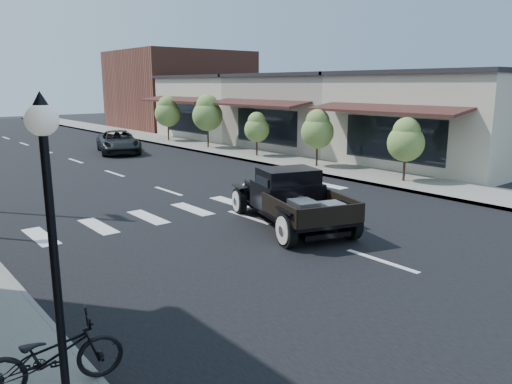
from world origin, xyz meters
TOP-DOWN VIEW (x-y plane):
  - ground at (0.00, 0.00)m, footprint 120.00×120.00m
  - road at (0.00, 15.00)m, footprint 14.00×80.00m
  - road_markings at (0.00, 10.00)m, footprint 12.00×60.00m
  - sidewalk_right at (8.50, 15.00)m, footprint 3.00×80.00m
  - storefront_near at (15.00, 4.00)m, footprint 10.00×9.00m
  - storefront_mid at (15.00, 13.00)m, footprint 10.00×9.00m
  - storefront_far at (15.00, 22.00)m, footprint 10.00×9.00m
  - far_building_right at (15.50, 32.00)m, footprint 11.00×10.00m
  - lamp_post_a at (-7.60, -4.00)m, footprint 0.36×0.36m
  - small_tree_a at (8.30, 2.16)m, footprint 1.51×1.51m
  - small_tree_b at (8.30, 7.14)m, footprint 1.58×1.58m
  - small_tree_c at (8.30, 11.76)m, footprint 1.40×1.40m
  - small_tree_d at (8.30, 16.64)m, footprint 1.90×1.90m
  - small_tree_e at (8.30, 21.67)m, footprint 1.80×1.80m
  - hotrod_pickup at (0.39, 0.52)m, footprint 3.69×5.40m
  - second_car at (3.15, 18.56)m, footprint 3.50×5.19m
  - motorcycle at (-7.59, -3.48)m, footprint 1.90×0.96m

SIDE VIEW (x-z plane):
  - ground at x=0.00m, z-range 0.00..0.00m
  - road_markings at x=0.00m, z-range -0.03..0.03m
  - road at x=0.00m, z-range 0.00..0.02m
  - sidewalk_right at x=8.50m, z-range 0.00..0.15m
  - motorcycle at x=-7.59m, z-range 0.15..1.10m
  - second_car at x=3.15m, z-range 0.00..1.32m
  - hotrod_pickup at x=0.39m, z-range 0.00..1.71m
  - small_tree_c at x=8.30m, z-range 0.15..2.48m
  - small_tree_a at x=8.30m, z-range 0.15..2.66m
  - small_tree_b at x=8.30m, z-range 0.15..2.79m
  - small_tree_e at x=8.30m, z-range 0.15..3.15m
  - small_tree_d at x=8.30m, z-range 0.15..3.32m
  - lamp_post_a at x=-7.60m, z-range 0.15..3.98m
  - storefront_near at x=15.00m, z-range 0.00..4.50m
  - storefront_mid at x=15.00m, z-range 0.00..4.50m
  - storefront_far at x=15.00m, z-range 0.00..4.50m
  - far_building_right at x=15.50m, z-range 0.00..7.00m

